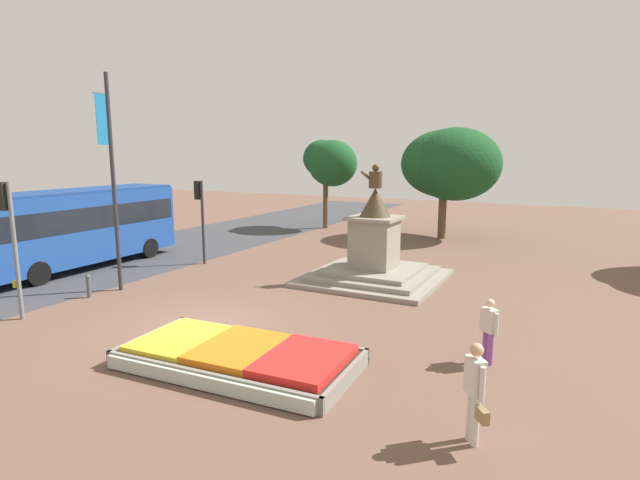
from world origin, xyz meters
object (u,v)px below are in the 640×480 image
pedestrian_with_handbag (475,388)px  statue_monument (374,257)px  traffic_light_mid_block (201,206)px  traffic_light_near_crossing (10,227)px  flower_planter (239,357)px  city_bus (75,224)px  banner_pole (113,179)px  pedestrian_near_planter (489,327)px  kerb_bollard_mid_b (89,285)px

pedestrian_with_handbag → statue_monument: bearing=120.0°
traffic_light_mid_block → traffic_light_near_crossing: bearing=-88.9°
traffic_light_mid_block → statue_monument: bearing=5.4°
flower_planter → city_bus: (-11.93, 4.86, 1.66)m
pedestrian_with_handbag → flower_planter: bearing=172.7°
city_bus → pedestrian_with_handbag: bearing=-17.8°
traffic_light_near_crossing → city_bus: (-4.18, 5.10, -0.84)m
traffic_light_near_crossing → banner_pole: 3.74m
traffic_light_near_crossing → traffic_light_mid_block: size_ratio=1.10×
statue_monument → traffic_light_near_crossing: bearing=-130.1°
city_bus → pedestrian_with_handbag: size_ratio=5.27×
pedestrian_with_handbag → pedestrian_near_planter: bearing=95.3°
pedestrian_near_planter → kerb_bollard_mid_b: bearing=-177.2°
banner_pole → pedestrian_with_handbag: banner_pole is taller
statue_monument → pedestrian_near_planter: bearing=-49.4°
statue_monument → city_bus: statue_monument is taller
traffic_light_near_crossing → pedestrian_with_handbag: traffic_light_near_crossing is taller
traffic_light_near_crossing → traffic_light_mid_block: traffic_light_near_crossing is taller
banner_pole → city_bus: (-4.30, 1.55, -2.01)m
flower_planter → traffic_light_mid_block: 11.51m
flower_planter → pedestrian_near_planter: 5.72m
city_bus → pedestrian_near_planter: size_ratio=6.03×
traffic_light_mid_block → pedestrian_with_handbag: size_ratio=2.06×
traffic_light_near_crossing → kerb_bollard_mid_b: 3.34m
banner_pole → pedestrian_near_planter: (12.59, -0.52, -3.03)m
statue_monument → banner_pole: bearing=-143.8°
traffic_light_mid_block → flower_planter: bearing=-45.4°
pedestrian_near_planter → kerb_bollard_mid_b: size_ratio=1.95×
banner_pole → kerb_bollard_mid_b: (-0.17, -1.13, -3.49)m
statue_monument → city_bus: size_ratio=0.54×
pedestrian_with_handbag → pedestrian_near_planter: size_ratio=1.14×
traffic_light_near_crossing → statue_monument: bearing=49.9°
traffic_light_mid_block → city_bus: (-4.02, -3.17, -0.64)m
kerb_bollard_mid_b → pedestrian_near_planter: bearing=2.8°
flower_planter → city_bus: size_ratio=0.60×
flower_planter → banner_pole: size_ratio=0.74×
flower_planter → pedestrian_near_planter: bearing=29.4°
banner_pole → kerb_bollard_mid_b: size_ratio=9.42×
traffic_light_mid_block → pedestrian_with_handbag: 15.88m
statue_monument → pedestrian_near_planter: 7.87m
flower_planter → statue_monument: bearing=91.1°
traffic_light_mid_block → pedestrian_near_planter: size_ratio=2.36×
flower_planter → banner_pole: 9.10m
city_bus → pedestrian_near_planter: bearing=-7.0°
city_bus → pedestrian_with_handbag: city_bus is taller
flower_planter → pedestrian_near_planter: (4.96, 2.79, 0.65)m
city_bus → kerb_bollard_mid_b: size_ratio=11.73×
banner_pole → city_bus: bearing=160.1°
kerb_bollard_mid_b → traffic_light_mid_block: bearing=91.1°
pedestrian_near_planter → kerb_bollard_mid_b: 12.78m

